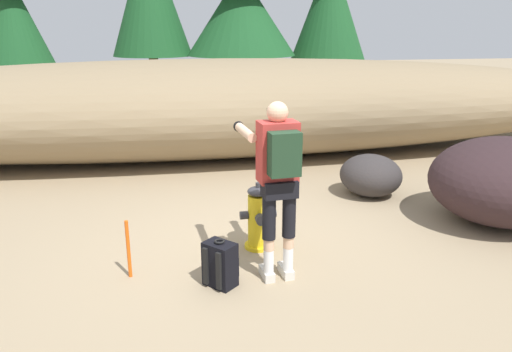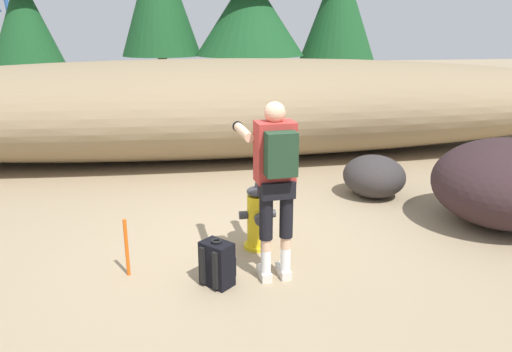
{
  "view_description": "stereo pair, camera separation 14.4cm",
  "coord_description": "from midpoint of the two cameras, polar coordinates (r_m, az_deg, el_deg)",
  "views": [
    {
      "loc": [
        -0.78,
        -4.93,
        2.42
      ],
      "look_at": [
        0.2,
        0.39,
        0.75
      ],
      "focal_mm": 34.71,
      "sensor_mm": 36.0,
      "label": 1
    },
    {
      "loc": [
        -0.64,
        -4.95,
        2.42
      ],
      "look_at": [
        0.2,
        0.39,
        0.75
      ],
      "focal_mm": 34.71,
      "sensor_mm": 36.0,
      "label": 2
    }
  ],
  "objects": [
    {
      "name": "pine_tree_far_left",
      "position": [
        13.98,
        -26.69,
        17.31
      ],
      "size": [
        1.93,
        1.93,
        5.26
      ],
      "color": "#47331E",
      "rests_on": "ground_plane"
    },
    {
      "name": "fire_hydrant",
      "position": [
        5.5,
        -0.5,
        -4.9
      ],
      "size": [
        0.41,
        0.36,
        0.77
      ],
      "color": "gold",
      "rests_on": "ground_plane"
    },
    {
      "name": "survey_stake",
      "position": [
        5.08,
        -15.29,
        -8.13
      ],
      "size": [
        0.04,
        0.04,
        0.6
      ],
      "primitive_type": "cylinder",
      "color": "#E55914",
      "rests_on": "ground_plane"
    },
    {
      "name": "dirt_embankment",
      "position": [
        9.4,
        -5.98,
        7.79
      ],
      "size": [
        17.66,
        3.2,
        1.81
      ],
      "primitive_type": "ellipsoid",
      "color": "#897556",
      "rests_on": "ground_plane"
    },
    {
      "name": "utility_worker",
      "position": [
        4.63,
        1.61,
        0.78
      ],
      "size": [
        0.58,
        1.0,
        1.75
      ],
      "rotation": [
        0.0,
        0.0,
        1.65
      ],
      "color": "beige",
      "rests_on": "ground_plane"
    },
    {
      "name": "boulder_mid",
      "position": [
        7.38,
        12.53,
        0.08
      ],
      "size": [
        1.23,
        1.24,
        0.61
      ],
      "primitive_type": "ellipsoid",
      "rotation": [
        0.0,
        0.0,
        5.33
      ],
      "color": "#342F2F",
      "rests_on": "ground_plane"
    },
    {
      "name": "ground_plane",
      "position": [
        5.56,
        -2.03,
        -8.9
      ],
      "size": [
        56.0,
        56.0,
        0.04
      ],
      "primitive_type": "cube",
      "color": "#998466"
    },
    {
      "name": "spare_backpack",
      "position": [
        4.82,
        -4.98,
        -10.11
      ],
      "size": [
        0.36,
        0.36,
        0.47
      ],
      "rotation": [
        0.0,
        0.0,
        0.75
      ],
      "color": "black",
      "rests_on": "ground_plane"
    },
    {
      "name": "boulder_large",
      "position": [
        6.89,
        26.18,
        -0.49
      ],
      "size": [
        2.29,
        2.19,
        1.08
      ],
      "primitive_type": "ellipsoid",
      "rotation": [
        0.0,
        0.0,
        4.98
      ],
      "color": "#302123",
      "rests_on": "ground_plane"
    }
  ]
}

